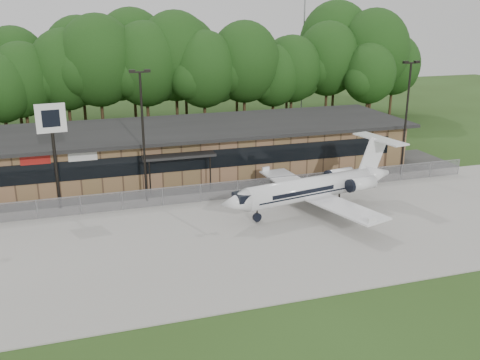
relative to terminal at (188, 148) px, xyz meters
name	(u,v)px	position (x,y,z in m)	size (l,w,h in m)	color
ground	(285,293)	(0.00, -23.94, -2.18)	(160.00, 160.00, 0.00)	#2A4217
apron	(240,235)	(0.00, -15.94, -2.14)	(64.00, 18.00, 0.08)	#9E9B93
parking_lot	(200,184)	(0.00, -4.44, -2.15)	(50.00, 9.00, 0.06)	#383835
terminal	(188,148)	(0.00, 0.00, 0.00)	(41.00, 11.65, 4.30)	#8D6546
fence	(213,192)	(0.00, -8.94, -1.40)	(46.00, 0.04, 1.52)	gray
treeline	(155,69)	(0.00, 18.06, 5.32)	(72.00, 12.00, 15.00)	#173310
radio_mast	(304,24)	(22.00, 24.06, 10.32)	(0.20, 0.20, 25.00)	gray
light_pole_mid	(143,127)	(-5.00, -7.44, 3.80)	(1.55, 0.30, 10.23)	black
light_pole_right	(407,110)	(18.00, -7.44, 3.80)	(1.55, 0.30, 10.23)	black
business_jet	(315,188)	(6.66, -13.30, -0.37)	(14.98, 13.45, 5.05)	white
pole_sign	(52,130)	(-11.47, -7.14, 3.95)	(2.11, 0.46, 8.01)	black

